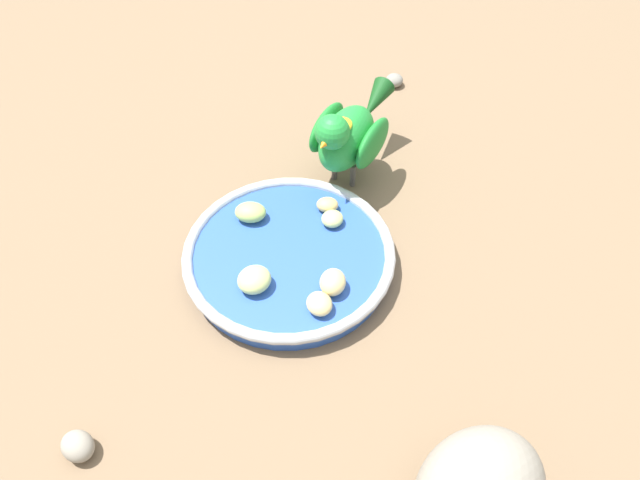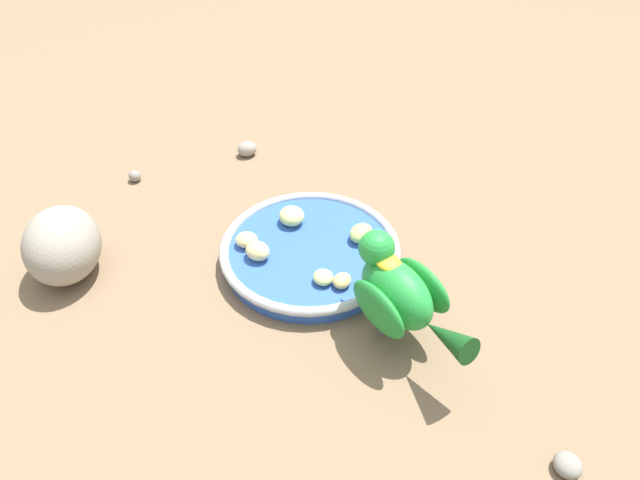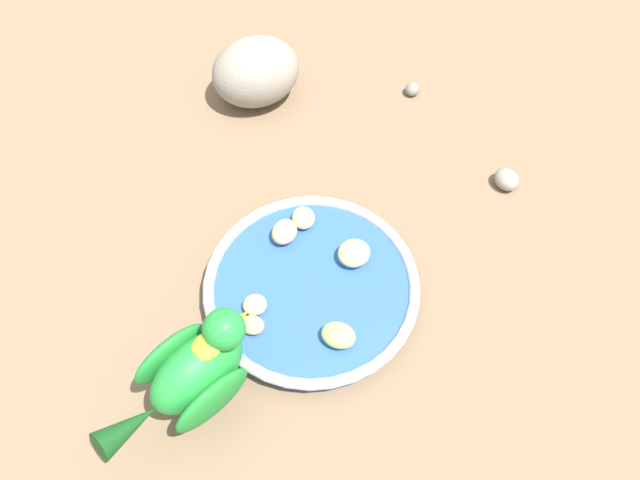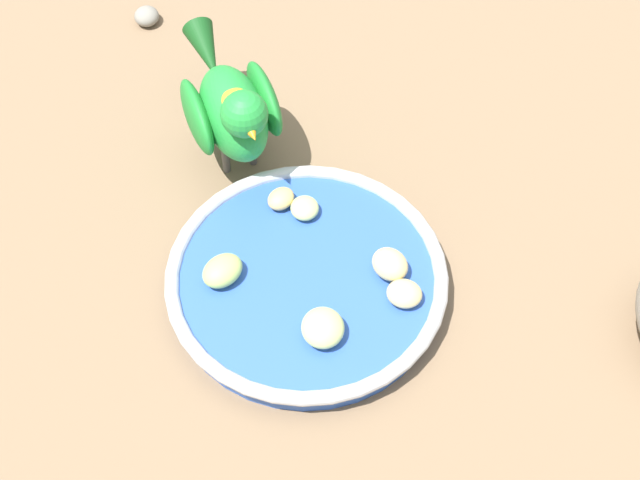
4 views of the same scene
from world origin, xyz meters
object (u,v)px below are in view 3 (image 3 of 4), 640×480
at_px(apple_piece_2, 284,232).
at_px(apple_piece_5, 255,305).
at_px(apple_piece_1, 303,218).
at_px(pebble_2, 507,179).
at_px(parrot, 194,372).
at_px(pebble_0, 412,89).
at_px(rock_large, 256,72).
at_px(apple_piece_4, 252,325).
at_px(apple_piece_3, 338,335).
at_px(apple_piece_0, 354,253).
at_px(feeding_bowl, 307,288).

bearing_deg(apple_piece_2, apple_piece_5, 84.12).
relative_size(apple_piece_1, pebble_2, 0.91).
height_order(apple_piece_5, parrot, parrot).
xyz_separation_m(apple_piece_1, pebble_2, (-0.21, -0.11, -0.02)).
relative_size(pebble_0, pebble_2, 0.61).
bearing_deg(apple_piece_2, rock_large, -67.69).
distance_m(apple_piece_2, apple_piece_4, 0.11).
relative_size(apple_piece_5, pebble_0, 1.29).
bearing_deg(apple_piece_3, apple_piece_0, -88.70).
height_order(apple_piece_1, apple_piece_5, apple_piece_1).
bearing_deg(parrot, feeding_bowl, 5.10).
distance_m(apple_piece_1, parrot, 0.21).
distance_m(apple_piece_1, apple_piece_2, 0.03).
height_order(feeding_bowl, apple_piece_3, apple_piece_3).
distance_m(apple_piece_3, pebble_2, 0.28).
xyz_separation_m(apple_piece_0, rock_large, (0.16, -0.22, 0.01)).
bearing_deg(feeding_bowl, pebble_0, -102.40).
distance_m(apple_piece_0, pebble_2, 0.21).
height_order(apple_piece_3, rock_large, rock_large).
bearing_deg(parrot, pebble_0, 16.44).
xyz_separation_m(apple_piece_1, apple_piece_2, (0.02, 0.02, 0.00)).
height_order(apple_piece_2, parrot, parrot).
relative_size(apple_piece_1, apple_piece_5, 1.14).
bearing_deg(apple_piece_2, apple_piece_0, 172.24).
height_order(apple_piece_2, apple_piece_5, apple_piece_2).
bearing_deg(apple_piece_2, apple_piece_3, 127.17).
distance_m(apple_piece_3, rock_large, 0.36).
xyz_separation_m(apple_piece_3, parrot, (0.11, 0.08, 0.04)).
bearing_deg(apple_piece_0, apple_piece_4, 50.28).
distance_m(apple_piece_0, parrot, 0.21).
distance_m(apple_piece_0, rock_large, 0.27).
bearing_deg(pebble_0, apple_piece_1, 69.39).
relative_size(feeding_bowl, apple_piece_3, 6.50).
bearing_deg(apple_piece_2, apple_piece_4, 86.92).
xyz_separation_m(apple_piece_4, rock_large, (0.08, -0.32, 0.01)).
xyz_separation_m(feeding_bowl, apple_piece_2, (0.04, -0.05, 0.02)).
bearing_deg(feeding_bowl, parrot, 60.96).
height_order(apple_piece_0, apple_piece_5, apple_piece_0).
bearing_deg(apple_piece_2, apple_piece_1, -123.83).
relative_size(apple_piece_0, apple_piece_3, 1.01).
relative_size(apple_piece_5, pebble_2, 0.80).
bearing_deg(feeding_bowl, rock_large, -64.99).
bearing_deg(pebble_2, apple_piece_4, 46.22).
bearing_deg(pebble_2, pebble_0, -44.27).
distance_m(apple_piece_2, pebble_0, 0.28).
height_order(apple_piece_0, apple_piece_1, apple_piece_0).
xyz_separation_m(apple_piece_3, pebble_2, (-0.15, -0.24, -0.02)).
bearing_deg(apple_piece_4, feeding_bowl, -125.37).
relative_size(apple_piece_5, parrot, 0.16).
xyz_separation_m(feeding_bowl, pebble_0, (-0.07, -0.31, -0.01)).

